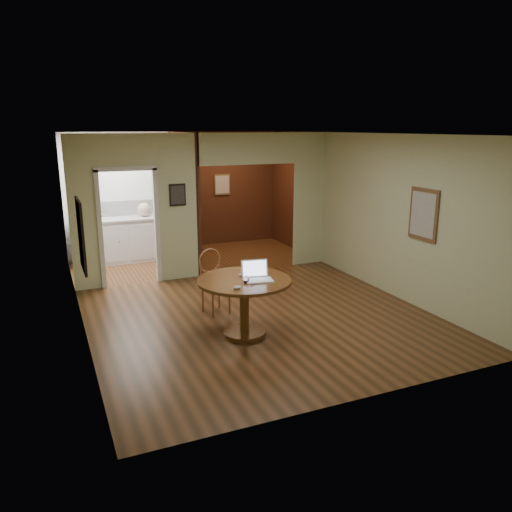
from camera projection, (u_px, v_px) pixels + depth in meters
name	position (u px, v px, depth m)	size (l,w,h in m)	color
floor	(263.00, 319.00, 7.52)	(5.00, 5.00, 0.00)	#422812
room_shell	(177.00, 207.00, 9.77)	(5.20, 7.50, 5.00)	white
dining_table	(244.00, 294.00, 6.81)	(1.29, 1.29, 0.80)	brown
chair	(213.00, 277.00, 7.68)	(0.51, 0.51, 1.00)	#945634
open_laptop	(257.00, 275.00, 6.72)	(0.41, 0.38, 0.26)	white
closed_laptop	(251.00, 274.00, 6.93)	(0.31, 0.20, 0.02)	silver
mouse	(237.00, 287.00, 6.34)	(0.11, 0.06, 0.05)	white
wine_glass	(246.00, 279.00, 6.59)	(0.09, 0.09, 0.10)	white
pen	(253.00, 286.00, 6.48)	(0.01, 0.01, 0.13)	#0D0D5B
kitchen_cabinet	(124.00, 240.00, 10.61)	(2.06, 0.60, 0.94)	silver
grocery_bag	(144.00, 210.00, 10.63)	(0.29, 0.25, 0.29)	#CAAE94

